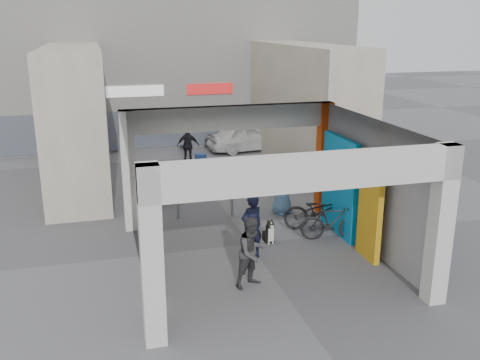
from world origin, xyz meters
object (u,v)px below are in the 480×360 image
object	(u,v)px
border_collie	(269,233)
man_crates	(188,146)
man_elderly	(283,185)
bicycle_front	(320,211)
white_van	(247,137)
bicycle_rear	(332,222)
cafe_set	(161,191)
man_with_dog	(252,227)
man_back_turned	(252,252)
produce_stand	(152,183)

from	to	relation	value
border_collie	man_crates	world-z (taller)	man_crates
man_elderly	bicycle_front	distance (m)	1.70
white_van	bicycle_front	bearing A→B (deg)	168.28
man_elderly	bicycle_rear	xyz separation A→B (m)	(0.60, -2.40, -0.40)
bicycle_rear	cafe_set	bearing A→B (deg)	56.82
man_with_dog	man_back_turned	size ratio (longest dim) A/B	1.04
produce_stand	man_crates	xyz separation A→B (m)	(1.90, 3.39, 0.51)
bicycle_front	border_collie	bearing A→B (deg)	121.20
cafe_set	man_elderly	xyz separation A→B (m)	(3.56, -2.28, 0.58)
man_with_dog	white_van	distance (m)	12.00
cafe_set	produce_stand	xyz separation A→B (m)	(-0.17, 1.17, -0.05)
man_with_dog	bicycle_rear	distance (m)	2.58
man_back_turned	man_elderly	size ratio (longest dim) A/B	0.90
produce_stand	man_crates	distance (m)	3.92
cafe_set	bicycle_front	bearing A→B (deg)	-42.68
man_crates	bicycle_front	size ratio (longest dim) A/B	0.76
bicycle_front	bicycle_rear	world-z (taller)	bicycle_front
cafe_set	bicycle_rear	size ratio (longest dim) A/B	0.90
cafe_set	white_van	bearing A→B (deg)	52.61
border_collie	bicycle_front	bearing A→B (deg)	19.80
man_crates	white_van	world-z (taller)	man_crates
border_collie	bicycle_front	world-z (taller)	bicycle_front
produce_stand	man_back_turned	size ratio (longest dim) A/B	0.68
man_crates	border_collie	bearing A→B (deg)	108.64
bicycle_front	produce_stand	bearing A→B (deg)	53.68
produce_stand	man_with_dog	bearing A→B (deg)	-73.50
produce_stand	man_elderly	bearing A→B (deg)	-42.26
produce_stand	bicycle_front	world-z (taller)	bicycle_front
border_collie	man_with_dog	bearing A→B (deg)	-130.51
cafe_set	man_back_turned	bearing A→B (deg)	-79.33
cafe_set	produce_stand	distance (m)	1.19
produce_stand	man_elderly	size ratio (longest dim) A/B	0.61
man_back_turned	man_elderly	xyz separation A→B (m)	(2.30, 4.41, 0.09)
man_elderly	bicycle_front	xyz separation A→B (m)	(0.60, -1.55, -0.37)
man_crates	bicycle_front	xyz separation A→B (m)	(2.42, -8.39, -0.25)
man_elderly	man_back_turned	bearing A→B (deg)	-142.43
produce_stand	man_with_dog	size ratio (longest dim) A/B	0.65
produce_stand	man_with_dog	xyz separation A→B (m)	(1.84, -6.43, 0.56)
man_crates	bicycle_front	world-z (taller)	man_crates
cafe_set	man_crates	world-z (taller)	man_crates
bicycle_front	man_crates	bearing A→B (deg)	28.94
bicycle_rear	bicycle_front	bearing A→B (deg)	15.21
produce_stand	man_crates	world-z (taller)	man_crates
cafe_set	border_collie	world-z (taller)	cafe_set
white_van	man_elderly	bearing A→B (deg)	163.65
man_crates	cafe_set	bearing A→B (deg)	83.44
cafe_set	border_collie	distance (m)	5.03
cafe_set	bicycle_rear	xyz separation A→B (m)	(4.16, -4.68, 0.19)
man_elderly	produce_stand	bearing A→B (deg)	112.26
man_crates	bicycle_rear	bearing A→B (deg)	118.92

